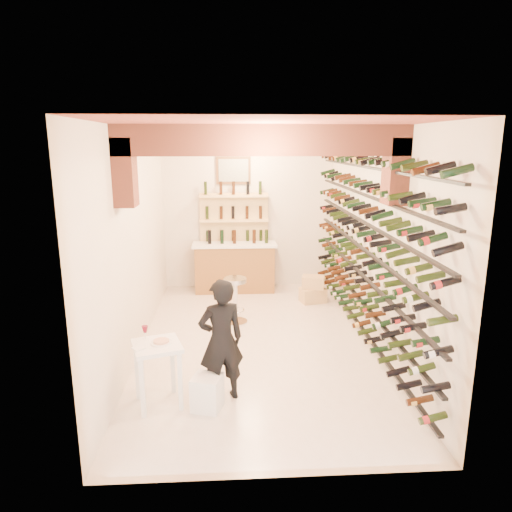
{
  "coord_description": "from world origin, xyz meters",
  "views": [
    {
      "loc": [
        -0.42,
        -6.68,
        2.99
      ],
      "look_at": [
        0.0,
        0.3,
        1.3
      ],
      "focal_mm": 32.87,
      "sensor_mm": 36.0,
      "label": 1
    }
  ],
  "objects_px": {
    "wine_rack": "(360,243)",
    "tasting_table": "(157,355)",
    "person": "(221,340)",
    "chrome_barstool": "(235,297)",
    "white_stool": "(207,392)",
    "back_counter": "(235,266)",
    "crate_lower": "(313,295)"
  },
  "relations": [
    {
      "from": "back_counter",
      "to": "chrome_barstool",
      "type": "height_order",
      "value": "back_counter"
    },
    {
      "from": "wine_rack",
      "to": "tasting_table",
      "type": "bearing_deg",
      "value": -149.1
    },
    {
      "from": "tasting_table",
      "to": "person",
      "type": "distance_m",
      "value": 0.75
    },
    {
      "from": "tasting_table",
      "to": "back_counter",
      "type": "bearing_deg",
      "value": 59.57
    },
    {
      "from": "white_stool",
      "to": "crate_lower",
      "type": "height_order",
      "value": "white_stool"
    },
    {
      "from": "person",
      "to": "chrome_barstool",
      "type": "height_order",
      "value": "person"
    },
    {
      "from": "back_counter",
      "to": "white_stool",
      "type": "height_order",
      "value": "back_counter"
    },
    {
      "from": "tasting_table",
      "to": "chrome_barstool",
      "type": "height_order",
      "value": "tasting_table"
    },
    {
      "from": "wine_rack",
      "to": "crate_lower",
      "type": "relative_size",
      "value": 12.3
    },
    {
      "from": "crate_lower",
      "to": "chrome_barstool",
      "type": "bearing_deg",
      "value": -146.89
    },
    {
      "from": "tasting_table",
      "to": "crate_lower",
      "type": "bearing_deg",
      "value": 37.11
    },
    {
      "from": "wine_rack",
      "to": "chrome_barstool",
      "type": "height_order",
      "value": "wine_rack"
    },
    {
      "from": "white_stool",
      "to": "wine_rack",
      "type": "bearing_deg",
      "value": 38.92
    },
    {
      "from": "wine_rack",
      "to": "chrome_barstool",
      "type": "bearing_deg",
      "value": 155.38
    },
    {
      "from": "tasting_table",
      "to": "chrome_barstool",
      "type": "xyz_separation_m",
      "value": [
        0.94,
        2.51,
        -0.17
      ]
    },
    {
      "from": "chrome_barstool",
      "to": "crate_lower",
      "type": "relative_size",
      "value": 1.71
    },
    {
      "from": "tasting_table",
      "to": "crate_lower",
      "type": "relative_size",
      "value": 1.99
    },
    {
      "from": "person",
      "to": "chrome_barstool",
      "type": "distance_m",
      "value": 2.45
    },
    {
      "from": "tasting_table",
      "to": "crate_lower",
      "type": "xyz_separation_m",
      "value": [
        2.44,
        3.5,
        -0.48
      ]
    },
    {
      "from": "person",
      "to": "white_stool",
      "type": "bearing_deg",
      "value": 34.03
    },
    {
      "from": "wine_rack",
      "to": "white_stool",
      "type": "xyz_separation_m",
      "value": [
        -2.22,
        -1.79,
        -1.35
      ]
    },
    {
      "from": "white_stool",
      "to": "person",
      "type": "bearing_deg",
      "value": 51.8
    },
    {
      "from": "tasting_table",
      "to": "white_stool",
      "type": "bearing_deg",
      "value": -30.28
    },
    {
      "from": "back_counter",
      "to": "chrome_barstool",
      "type": "xyz_separation_m",
      "value": [
        -0.02,
        -1.8,
        -0.07
      ]
    },
    {
      "from": "back_counter",
      "to": "chrome_barstool",
      "type": "bearing_deg",
      "value": -90.57
    },
    {
      "from": "crate_lower",
      "to": "white_stool",
      "type": "bearing_deg",
      "value": -117.39
    },
    {
      "from": "chrome_barstool",
      "to": "crate_lower",
      "type": "xyz_separation_m",
      "value": [
        1.51,
        0.98,
        -0.32
      ]
    },
    {
      "from": "person",
      "to": "chrome_barstool",
      "type": "bearing_deg",
      "value": -112.55
    },
    {
      "from": "tasting_table",
      "to": "person",
      "type": "xyz_separation_m",
      "value": [
        0.73,
        0.09,
        0.12
      ]
    },
    {
      "from": "wine_rack",
      "to": "tasting_table",
      "type": "xyz_separation_m",
      "value": [
        -2.79,
        -1.67,
        -0.92
      ]
    },
    {
      "from": "tasting_table",
      "to": "person",
      "type": "height_order",
      "value": "person"
    },
    {
      "from": "back_counter",
      "to": "tasting_table",
      "type": "xyz_separation_m",
      "value": [
        -0.96,
        -4.32,
        0.09
      ]
    }
  ]
}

